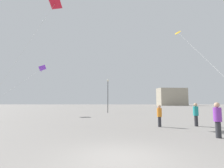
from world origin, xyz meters
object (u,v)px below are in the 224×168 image
person_in_purple (218,118)px  person_in_teal (196,113)px  kite_amber_diamond (178,33)px  kite_violet_delta (41,68)px  kite_crimson_delta (54,4)px  lamppost_east (108,91)px  building_left_hall (172,97)px  person_in_orange (159,115)px

person_in_purple → person_in_teal: 4.68m
person_in_purple → kite_amber_diamond: 28.91m
kite_violet_delta → kite_crimson_delta: 10.37m
kite_crimson_delta → lamppost_east: bearing=64.1°
person_in_teal → kite_violet_delta: bearing=32.8°
person_in_teal → kite_crimson_delta: kite_crimson_delta is taller
kite_amber_diamond → building_left_hall: size_ratio=1.28×
lamppost_east → person_in_orange: bearing=-77.9°
person_in_teal → lamppost_east: (-6.99, 18.56, 2.94)m
kite_amber_diamond → lamppost_east: 17.75m
person_in_orange → kite_violet_delta: size_ratio=0.16×
kite_amber_diamond → kite_crimson_delta: kite_amber_diamond is taller
person_in_purple → kite_violet_delta: 24.66m
person_in_teal → kite_amber_diamond: kite_amber_diamond is taller
person_in_purple → building_left_hall: size_ratio=0.12×
person_in_teal → person_in_orange: (-2.94, -0.27, -0.07)m
person_in_purple → lamppost_east: size_ratio=0.31×
person_in_teal → person_in_orange: person_in_teal is taller
kite_amber_diamond → lamppost_east: bearing=-176.5°
person_in_purple → kite_crimson_delta: 20.07m
person_in_orange → kite_amber_diamond: kite_amber_diamond is taller
kite_amber_diamond → kite_crimson_delta: 24.05m
person_in_purple → person_in_orange: bearing=131.5°
person_in_teal → kite_amber_diamond: size_ratio=0.09×
person_in_teal → lamppost_east: bearing=1.0°
kite_amber_diamond → kite_crimson_delta: size_ratio=1.61×
kite_violet_delta → kite_crimson_delta: kite_crimson_delta is taller
person_in_orange → kite_violet_delta: (-14.17, 13.45, 6.09)m
kite_violet_delta → building_left_hall: size_ratio=0.65×
kite_crimson_delta → kite_amber_diamond: bearing=34.4°
person_in_teal → kite_crimson_delta: 18.87m
person_in_teal → lamppost_east: 20.05m
person_in_teal → person_in_orange: bearing=75.7°
person_in_orange → kite_crimson_delta: bearing=-175.7°
building_left_hall → person_in_orange: bearing=-110.0°
person_in_purple → building_left_hall: building_left_hall is taller
person_in_teal → kite_crimson_delta: bearing=46.4°
person_in_purple → kite_crimson_delta: kite_crimson_delta is taller
building_left_hall → kite_violet_delta: bearing=-121.9°
person_in_teal → person_in_orange: size_ratio=1.08×
person_in_purple → kite_violet_delta: kite_violet_delta is taller
building_left_hall → person_in_purple: bearing=-108.0°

